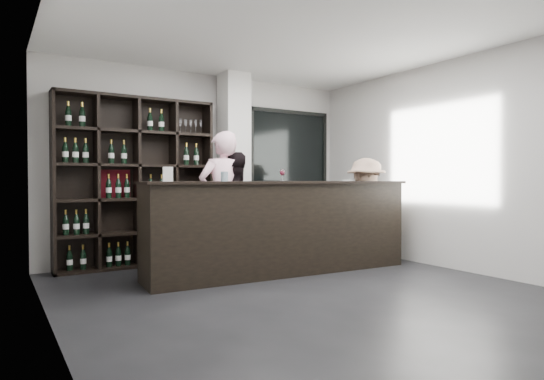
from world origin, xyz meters
TOP-DOWN VIEW (x-y plane):
  - floor at (0.00, 0.00)m, footprint 5.00×5.50m
  - wine_shelf at (-1.15, 2.57)m, footprint 2.20×0.35m
  - structural_column at (0.35, 2.47)m, footprint 0.40×0.40m
  - glass_panel at (1.55, 2.69)m, footprint 1.60×0.08m
  - tasting_counter at (0.35, 1.10)m, footprint 3.68×0.76m
  - taster_pink at (-0.15, 1.85)m, footprint 0.71×0.48m
  - taster_black at (0.02, 1.87)m, footprint 0.85×0.69m
  - customer at (1.80, 1.03)m, footprint 1.12×0.83m
  - wine_glass at (0.31, 1.01)m, footprint 0.10×0.10m
  - spit_cup at (-0.52, 1.02)m, footprint 0.10×0.10m
  - napkin_stack at (1.54, 1.12)m, footprint 0.15×0.15m
  - card_stand at (-1.21, 1.06)m, footprint 0.12×0.08m

SIDE VIEW (x-z plane):
  - floor at x=0.00m, z-range -0.01..0.00m
  - tasting_counter at x=0.35m, z-range 0.00..1.22m
  - customer at x=1.80m, z-range 0.00..1.55m
  - taster_black at x=0.02m, z-range 0.00..1.63m
  - taster_pink at x=-0.15m, z-range 0.00..1.91m
  - wine_shelf at x=-1.15m, z-range 0.00..2.40m
  - napkin_stack at x=1.54m, z-range 1.22..1.24m
  - spit_cup at x=-0.52m, z-range 1.22..1.33m
  - card_stand at x=-1.21m, z-range 1.22..1.38m
  - wine_glass at x=0.31m, z-range 1.22..1.39m
  - glass_panel at x=1.55m, z-range 0.35..2.45m
  - structural_column at x=0.35m, z-range 0.00..2.90m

